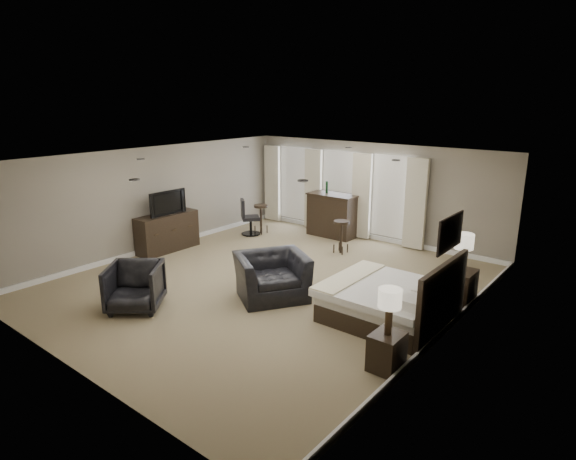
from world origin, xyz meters
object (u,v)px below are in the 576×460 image
Objects in this scene: desk_chair at (251,217)px; tv at (166,211)px; nightstand_near at (387,351)px; lamp_far at (463,252)px; bed at (381,284)px; dresser at (167,232)px; armchair_near at (272,269)px; bar_stool_right at (341,237)px; nightstand_far at (460,287)px; lamp_near at (389,312)px; bar_counter at (333,215)px; bar_stool_left at (261,219)px.

tv is at bearing 114.47° from desk_chair.
desk_chair is at bearing -15.88° from tv.
lamp_far is at bearing 90.00° from nightstand_near.
bed reaches higher than dresser.
armchair_near reaches higher than bar_stool_right.
bed reaches higher than bar_stool_right.
tv is (-6.92, 1.52, 0.74)m from nightstand_near.
nightstand_far is 2.95m from lamp_near.
bed is 5.89m from desk_chair.
lamp_near is (0.00, 0.00, 0.61)m from nightstand_near.
nightstand_far is at bearing -27.96° from bar_counter.
nightstand_far is at bearing -148.52° from desk_chair.
bar_stool_left is at bearing 168.20° from nightstand_far.
bar_counter is (2.52, 3.71, -0.41)m from tv.
armchair_near is (-2.94, -1.98, -0.43)m from lamp_far.
bar_stool_left reaches higher than nightstand_far.
armchair_near reaches higher than nightstand_near.
tv is 0.80× the size of armchair_near.
nightstand_far is at bearing -11.80° from bar_stool_left.
lamp_near reaches higher than nightstand_near.
nightstand_near is at bearing -50.33° from bar_stool_right.
bar_counter reaches higher than armchair_near.
bed is at bearing -47.16° from bar_counter.
dresser is at bearing -144.04° from bar_stool_right.
tv is at bearing 0.00° from dresser.
desk_chair is at bearing 155.65° from bed.
bar_stool_right is at bearing 129.67° from nightstand_near.
dresser is 1.98× the size of bar_stool_left.
lamp_near is 0.83× the size of bar_stool_right.
dresser is at bearing -168.76° from nightstand_far.
bar_counter reaches higher than bar_stool_left.
bar_counter is 2.30m from desk_chair.
lamp_near reaches higher than bar_stool_left.
dresser is at bearing 0.00° from tv.
dresser is 2.77m from bar_stool_left.
bed is 3.64m from bar_stool_right.
lamp_near is 6.85m from bar_counter.
desk_chair reaches higher than nightstand_near.
bar_stool_left is (-5.25, 2.73, -0.21)m from bed.
lamp_far is 0.68× the size of tv.
desk_chair is (-6.25, 3.88, -0.37)m from lamp_near.
dresser is at bearing 167.58° from lamp_near.
lamp_far is 0.69× the size of desk_chair.
bed is 6.03m from dresser.
bed reaches higher than tv.
bar_stool_right is at bearing 129.67° from lamp_near.
nightstand_near is 7.43m from bar_stool_left.
lamp_far is (0.00, 2.90, 0.12)m from lamp_near.
bed is at bearing -27.50° from bar_stool_left.
nightstand_far is 7.09m from tv.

